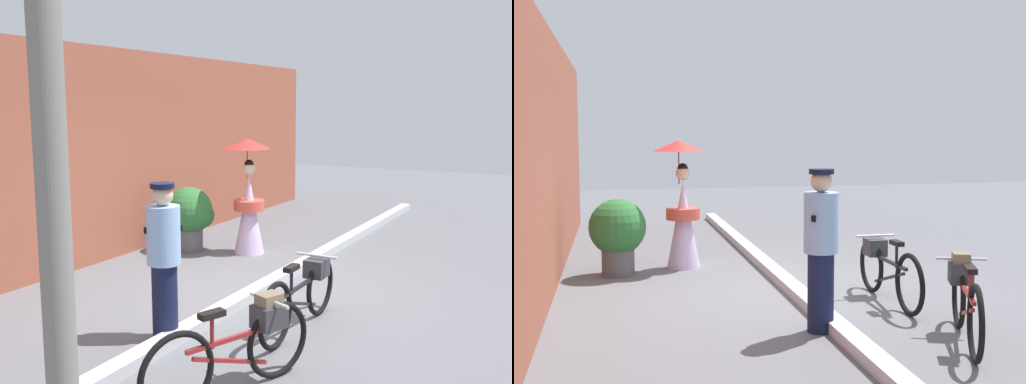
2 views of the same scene
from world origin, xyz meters
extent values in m
plane|color=slate|center=(0.00, 0.00, 0.00)|extent=(30.00, 30.00, 0.00)
cube|color=brown|center=(0.00, 3.01, 1.61)|extent=(14.00, 0.40, 3.22)
cube|color=#B2B2B7|center=(0.00, 0.00, 0.06)|extent=(14.00, 0.20, 0.12)
torus|color=black|center=(-0.26, -0.95, 0.34)|extent=(0.67, 0.06, 0.67)
torus|color=black|center=(-1.35, -0.95, 0.34)|extent=(0.67, 0.06, 0.67)
cube|color=black|center=(-0.81, -0.95, 0.48)|extent=(0.91, 0.04, 0.04)
cube|color=black|center=(-0.81, -0.95, 0.29)|extent=(0.80, 0.04, 0.29)
cylinder|color=black|center=(-1.00, -0.95, 0.59)|extent=(0.03, 0.03, 0.28)
cube|color=black|center=(-1.00, -0.95, 0.73)|extent=(0.22, 0.09, 0.05)
cylinder|color=silver|center=(-0.37, -0.95, 0.71)|extent=(0.03, 0.48, 0.03)
cube|color=#333338|center=(-0.37, -0.95, 0.57)|extent=(0.26, 0.22, 0.20)
torus|color=black|center=(-1.87, -1.24, 0.34)|extent=(0.65, 0.29, 0.68)
torus|color=black|center=(-2.82, -0.87, 0.34)|extent=(0.65, 0.29, 0.68)
cube|color=maroon|center=(-2.34, -1.05, 0.48)|extent=(0.81, 0.34, 0.04)
cube|color=maroon|center=(-2.34, -1.05, 0.30)|extent=(0.71, 0.30, 0.27)
cylinder|color=maroon|center=(-2.51, -0.98, 0.59)|extent=(0.03, 0.03, 0.28)
cube|color=black|center=(-2.51, -0.98, 0.73)|extent=(0.24, 0.16, 0.05)
cylinder|color=silver|center=(-1.96, -1.20, 0.72)|extent=(0.20, 0.46, 0.03)
cube|color=#333338|center=(-1.96, -1.20, 0.58)|extent=(0.32, 0.30, 0.20)
cube|color=#72604C|center=(-1.96, -1.20, 0.71)|extent=(0.24, 0.22, 0.14)
cylinder|color=#141938|center=(-1.67, 0.14, 0.39)|extent=(0.26, 0.26, 0.78)
cylinder|color=#8CB2E0|center=(-1.67, 0.14, 1.08)|extent=(0.34, 0.34, 0.59)
sphere|color=#D8B293|center=(-1.67, 0.14, 1.48)|extent=(0.21, 0.21, 0.21)
cylinder|color=black|center=(-1.67, 0.14, 1.58)|extent=(0.24, 0.24, 0.05)
cube|color=black|center=(-1.67, 0.14, 1.14)|extent=(0.31, 0.28, 0.06)
cone|color=silver|center=(1.75, 1.13, 0.63)|extent=(0.48, 0.48, 1.26)
cylinder|color=#D14C3D|center=(1.75, 1.13, 0.78)|extent=(0.49, 0.49, 0.16)
sphere|color=beige|center=(1.75, 1.13, 1.36)|extent=(0.20, 0.20, 0.20)
sphere|color=black|center=(1.75, 1.13, 1.43)|extent=(0.15, 0.15, 0.15)
cylinder|color=olive|center=(1.78, 1.18, 1.48)|extent=(0.02, 0.02, 0.55)
cone|color=red|center=(1.78, 1.18, 1.75)|extent=(0.74, 0.74, 0.16)
cylinder|color=#59595B|center=(1.41, 2.06, 0.18)|extent=(0.44, 0.44, 0.36)
sphere|color=#2D6B33|center=(1.41, 2.06, 0.66)|extent=(0.77, 0.77, 0.77)
sphere|color=#2D6B33|center=(1.60, 1.94, 0.57)|extent=(0.42, 0.42, 0.42)
camera|label=1|loc=(-6.15, -3.42, 2.36)|focal=40.85mm
camera|label=2|loc=(-7.77, 2.09, 1.96)|focal=46.72mm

